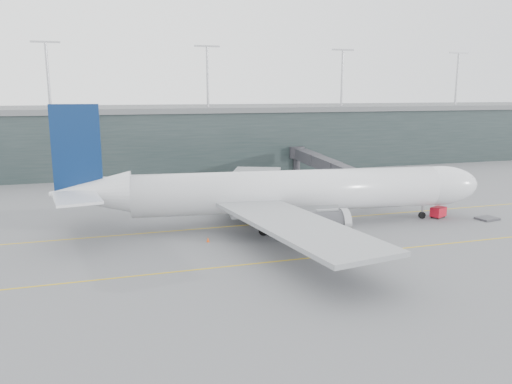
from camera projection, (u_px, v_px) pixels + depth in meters
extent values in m
plane|color=#59595E|center=(242.00, 218.00, 75.38)|extent=(320.00, 320.00, 0.00)
cube|color=gold|center=(249.00, 225.00, 71.63)|extent=(160.00, 0.25, 0.02)
cube|color=gold|center=(289.00, 260.00, 56.64)|extent=(160.00, 0.25, 0.02)
cube|color=gold|center=(239.00, 191.00, 95.56)|extent=(0.25, 60.00, 0.02)
cube|color=#1F2A2A|center=(182.00, 138.00, 128.36)|extent=(240.00, 35.00, 14.00)
cube|color=#55585A|center=(181.00, 108.00, 126.86)|extent=(240.00, 36.00, 1.20)
cylinder|color=#9E9EA3|center=(48.00, 77.00, 107.40)|extent=(0.60, 0.60, 14.00)
cylinder|color=#9E9EA3|center=(208.00, 78.00, 117.46)|extent=(0.60, 0.60, 14.00)
cylinder|color=#9E9EA3|center=(342.00, 79.00, 127.52)|extent=(0.60, 0.60, 14.00)
cylinder|color=#9E9EA3|center=(457.00, 80.00, 137.58)|extent=(0.60, 0.60, 14.00)
cylinder|color=silver|center=(289.00, 191.00, 70.62)|extent=(43.78, 10.93, 5.85)
ellipsoid|color=silver|center=(438.00, 185.00, 74.65)|extent=(12.89, 7.26, 5.85)
cone|color=silver|center=(91.00, 193.00, 65.79)|extent=(10.97, 6.80, 5.62)
cube|color=gray|center=(282.00, 207.00, 70.90)|extent=(15.55, 6.47, 1.89)
cube|color=black|center=(461.00, 179.00, 75.09)|extent=(2.40, 3.06, 0.75)
cube|color=gray|center=(295.00, 225.00, 56.20)|extent=(12.76, 28.37, 0.52)
cylinder|color=#3B3B40|center=(320.00, 224.00, 62.80)|extent=(6.95, 4.06, 3.30)
cube|color=gray|center=(251.00, 180.00, 84.41)|extent=(18.42, 28.51, 0.52)
cylinder|color=#3B3B40|center=(286.00, 195.00, 80.10)|extent=(6.95, 4.06, 3.30)
cube|color=#091F4A|center=(76.00, 148.00, 64.37)|extent=(6.14, 1.19, 11.32)
cube|color=silver|center=(76.00, 198.00, 60.53)|extent=(6.35, 9.15, 0.33)
cube|color=silver|center=(89.00, 183.00, 70.54)|extent=(7.97, 9.81, 0.33)
cylinder|color=black|center=(422.00, 215.00, 75.13)|extent=(1.08, 0.50, 1.04)
cylinder|color=#9E9EA3|center=(422.00, 211.00, 74.99)|extent=(0.28, 0.28, 2.45)
cylinder|color=black|center=(269.00, 231.00, 66.46)|extent=(1.27, 0.61, 1.23)
cylinder|color=black|center=(257.00, 214.00, 75.19)|extent=(1.27, 0.61, 1.23)
cube|color=#2D2C31|center=(366.00, 182.00, 80.38)|extent=(3.23, 3.56, 2.55)
cube|color=#2D2C31|center=(349.00, 174.00, 87.66)|extent=(3.44, 12.03, 2.28)
cube|color=#2D2C31|center=(326.00, 165.00, 99.05)|extent=(3.66, 12.05, 2.37)
cube|color=#2D2C31|center=(308.00, 157.00, 110.45)|extent=(3.89, 12.07, 2.46)
cylinder|color=#9E9EA3|center=(347.00, 189.00, 88.83)|extent=(0.46, 0.46, 3.47)
cube|color=#3B3B40|center=(346.00, 197.00, 89.11)|extent=(1.95, 1.54, 0.64)
cylinder|color=#2D2C31|center=(281.00, 153.00, 118.43)|extent=(3.65, 3.65, 2.74)
cylinder|color=#2D2C31|center=(281.00, 165.00, 119.01)|extent=(1.64, 1.64, 3.28)
cube|color=#B00C1D|center=(438.00, 212.00, 75.64)|extent=(2.79, 2.37, 1.41)
cylinder|color=black|center=(438.00, 218.00, 74.82)|extent=(0.46, 0.33, 0.43)
cylinder|color=black|center=(444.00, 216.00, 75.95)|extent=(0.46, 0.33, 0.43)
cylinder|color=black|center=(432.00, 216.00, 75.61)|extent=(0.46, 0.33, 0.43)
cylinder|color=black|center=(437.00, 215.00, 76.74)|extent=(0.46, 0.33, 0.43)
cube|color=#38383D|center=(487.00, 218.00, 74.58)|extent=(3.30, 2.80, 0.30)
cube|color=#3B3B40|center=(187.00, 205.00, 83.44)|extent=(2.19, 1.95, 0.18)
cube|color=#A8ACB4|center=(187.00, 200.00, 83.28)|extent=(1.81, 1.75, 1.37)
cube|color=navy|center=(187.00, 196.00, 83.14)|extent=(1.87, 1.81, 0.07)
cube|color=#3B3B40|center=(205.00, 202.00, 86.04)|extent=(2.24, 2.03, 0.18)
cube|color=#B3BABF|center=(205.00, 197.00, 85.88)|extent=(1.86, 1.81, 1.38)
cube|color=navy|center=(205.00, 193.00, 85.73)|extent=(1.92, 1.87, 0.07)
cube|color=#3B3B40|center=(227.00, 203.00, 84.96)|extent=(2.52, 2.26, 0.21)
cube|color=#AAAFB6|center=(227.00, 198.00, 84.78)|extent=(2.09, 2.03, 1.56)
cube|color=navy|center=(227.00, 193.00, 84.61)|extent=(2.16, 2.09, 0.08)
cone|color=#CC630B|center=(445.00, 211.00, 78.55)|extent=(0.49, 0.49, 0.78)
cone|color=#CF640B|center=(346.00, 252.00, 58.39)|extent=(0.45, 0.45, 0.72)
cone|color=red|center=(268.00, 198.00, 87.63)|extent=(0.49, 0.49, 0.79)
cone|color=#E6480C|center=(208.00, 240.00, 63.42)|extent=(0.40, 0.40, 0.64)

